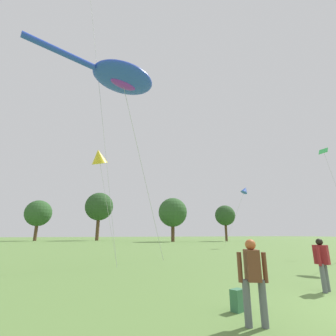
% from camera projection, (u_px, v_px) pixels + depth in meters
% --- Properties ---
extents(big_show_kite, '(8.56, 4.97, 10.80)m').
position_uv_depth(big_show_kite, '(122.00, 78.00, 14.18)').
color(big_show_kite, blue).
rests_on(big_show_kite, ground).
extents(person_dark_jacket, '(0.50, 0.44, 1.50)m').
position_uv_depth(person_dark_jacket, '(253.00, 275.00, 4.54)').
color(person_dark_jacket, slate).
rests_on(person_dark_jacket, ground).
extents(person_child_front, '(0.49, 0.43, 1.47)m').
position_uv_depth(person_child_front, '(322.00, 260.00, 7.16)').
color(person_child_front, slate).
rests_on(person_child_front, ground).
extents(backpack, '(0.35, 0.29, 0.44)m').
position_uv_depth(backpack, '(238.00, 300.00, 5.26)').
color(backpack, '#38704C').
rests_on(backpack, ground).
extents(small_kite_streamer_purple, '(2.47, 2.10, 7.10)m').
position_uv_depth(small_kite_streamer_purple, '(99.00, 157.00, 16.00)').
color(small_kite_streamer_purple, yellow).
rests_on(small_kite_streamer_purple, ground).
extents(small_kite_stunt_black, '(0.69, 1.95, 8.71)m').
position_uv_depth(small_kite_stunt_black, '(325.00, 156.00, 20.56)').
color(small_kite_stunt_black, green).
rests_on(small_kite_stunt_black, ground).
extents(small_kite_box_yellow, '(1.62, 4.34, 7.64)m').
position_uv_depth(small_kite_box_yellow, '(245.00, 190.00, 31.56)').
color(small_kite_box_yellow, blue).
rests_on(small_kite_box_yellow, ground).
extents(tree_shrub_far, '(6.33, 6.33, 9.45)m').
position_uv_depth(tree_shrub_far, '(173.00, 212.00, 54.24)').
color(tree_shrub_far, '#513823').
rests_on(tree_shrub_far, ground).
extents(tree_pine_center, '(7.26, 7.26, 12.27)m').
position_uv_depth(tree_pine_center, '(99.00, 207.00, 64.38)').
color(tree_pine_center, '#513823').
rests_on(tree_pine_center, ground).
extents(tree_oak_right, '(4.66, 4.66, 8.17)m').
position_uv_depth(tree_oak_right, '(225.00, 216.00, 57.18)').
color(tree_oak_right, '#513823').
rests_on(tree_oak_right, ground).
extents(tree_oak_left, '(6.36, 6.36, 9.82)m').
position_uv_depth(tree_oak_left, '(38.00, 213.00, 60.77)').
color(tree_oak_left, '#513823').
rests_on(tree_oak_left, ground).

